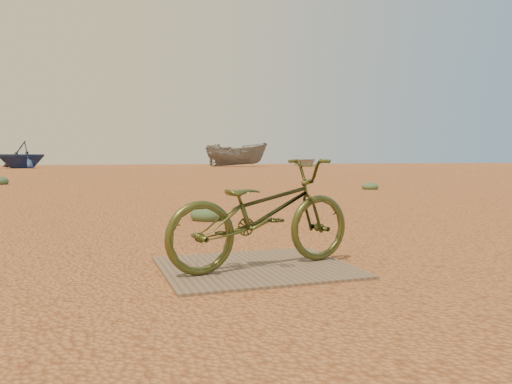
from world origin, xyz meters
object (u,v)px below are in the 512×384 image
object	(u,v)px
boat_mid_right	(236,155)
boat_far_right	(303,160)
plywood_board	(256,267)
bicycle	(263,213)
boat_far_left	(22,155)

from	to	relation	value
boat_mid_right	boat_far_right	size ratio (longest dim) A/B	1.12
plywood_board	bicycle	bearing A→B (deg)	-52.01
boat_mid_right	plywood_board	bearing A→B (deg)	-179.64
plywood_board	boat_mid_right	world-z (taller)	boat_mid_right
boat_far_left	boat_mid_right	bearing A→B (deg)	52.66
bicycle	boat_far_right	distance (m)	50.60
boat_far_left	boat_far_right	distance (m)	27.83
boat_far_left	boat_mid_right	distance (m)	18.61
plywood_board	bicycle	world-z (taller)	bicycle
plywood_board	boat_far_right	world-z (taller)	boat_far_right
boat_far_left	boat_far_right	xyz separation A→B (m)	(27.37, 4.98, -0.57)
boat_far_left	boat_far_right	bearing A→B (deg)	59.71
boat_mid_right	boat_far_right	bearing A→B (deg)	-49.10
bicycle	boat_far_right	size ratio (longest dim) A/B	0.31
bicycle	boat_far_left	size ratio (longest dim) A/B	0.39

